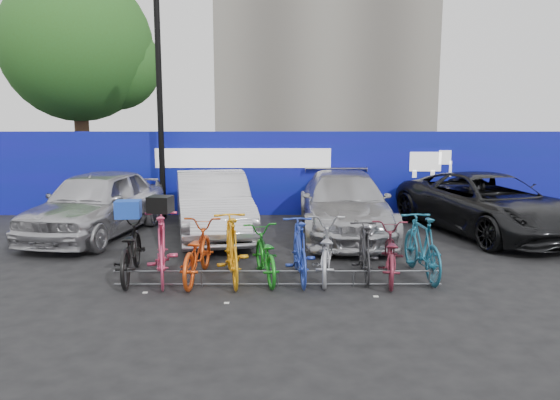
{
  "coord_description": "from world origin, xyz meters",
  "views": [
    {
      "loc": [
        0.02,
        -9.58,
        2.99
      ],
      "look_at": [
        0.05,
        2.0,
        1.08
      ],
      "focal_mm": 35.0,
      "sensor_mm": 36.0,
      "label": 1
    }
  ],
  "objects_px": {
    "car_2": "(344,204)",
    "bike_0": "(130,248)",
    "car_0": "(96,203)",
    "car_3": "(488,204)",
    "bike_2": "(197,252)",
    "bike_1": "(162,246)",
    "bike_rack": "(278,278)",
    "car_1": "(213,205)",
    "bike_5": "(300,250)",
    "bike_6": "(325,250)",
    "lamppost": "(160,100)",
    "bike_8": "(390,253)",
    "bike_3": "(232,248)",
    "bike_4": "(264,254)",
    "bike_7": "(365,250)",
    "tree": "(84,50)",
    "bike_9": "(422,246)"
  },
  "relations": [
    {
      "from": "car_2",
      "to": "bike_0",
      "type": "relative_size",
      "value": 2.44
    },
    {
      "from": "car_0",
      "to": "car_3",
      "type": "bearing_deg",
      "value": 11.78
    },
    {
      "from": "bike_2",
      "to": "bike_1",
      "type": "bearing_deg",
      "value": 6.18
    },
    {
      "from": "bike_rack",
      "to": "car_1",
      "type": "distance_m",
      "value": 4.25
    },
    {
      "from": "car_1",
      "to": "bike_5",
      "type": "xyz_separation_m",
      "value": [
        1.96,
        -3.51,
        -0.2
      ]
    },
    {
      "from": "bike_6",
      "to": "lamppost",
      "type": "bearing_deg",
      "value": -46.94
    },
    {
      "from": "bike_5",
      "to": "bike_8",
      "type": "distance_m",
      "value": 1.6
    },
    {
      "from": "car_1",
      "to": "car_3",
      "type": "height_order",
      "value": "car_1"
    },
    {
      "from": "bike_rack",
      "to": "bike_8",
      "type": "relative_size",
      "value": 3.01
    },
    {
      "from": "car_3",
      "to": "bike_3",
      "type": "relative_size",
      "value": 2.66
    },
    {
      "from": "car_1",
      "to": "bike_0",
      "type": "xyz_separation_m",
      "value": [
        -1.09,
        -3.36,
        -0.21
      ]
    },
    {
      "from": "bike_8",
      "to": "bike_1",
      "type": "bearing_deg",
      "value": 9.49
    },
    {
      "from": "bike_1",
      "to": "bike_4",
      "type": "relative_size",
      "value": 1.16
    },
    {
      "from": "car_3",
      "to": "bike_7",
      "type": "height_order",
      "value": "car_3"
    },
    {
      "from": "bike_4",
      "to": "bike_5",
      "type": "relative_size",
      "value": 0.95
    },
    {
      "from": "tree",
      "to": "car_2",
      "type": "height_order",
      "value": "tree"
    },
    {
      "from": "car_0",
      "to": "bike_4",
      "type": "distance_m",
      "value": 5.39
    },
    {
      "from": "bike_0",
      "to": "bike_4",
      "type": "relative_size",
      "value": 1.19
    },
    {
      "from": "lamppost",
      "to": "bike_rack",
      "type": "height_order",
      "value": "lamppost"
    },
    {
      "from": "bike_rack",
      "to": "bike_6",
      "type": "distance_m",
      "value": 1.08
    },
    {
      "from": "car_0",
      "to": "bike_9",
      "type": "height_order",
      "value": "car_0"
    },
    {
      "from": "car_1",
      "to": "car_2",
      "type": "bearing_deg",
      "value": -8.21
    },
    {
      "from": "bike_2",
      "to": "bike_4",
      "type": "height_order",
      "value": "bike_2"
    },
    {
      "from": "bike_rack",
      "to": "bike_8",
      "type": "distance_m",
      "value": 2.06
    },
    {
      "from": "bike_1",
      "to": "bike_9",
      "type": "height_order",
      "value": "bike_1"
    },
    {
      "from": "car_0",
      "to": "bike_1",
      "type": "relative_size",
      "value": 2.3
    },
    {
      "from": "bike_0",
      "to": "bike_7",
      "type": "bearing_deg",
      "value": 172.68
    },
    {
      "from": "bike_5",
      "to": "bike_rack",
      "type": "bearing_deg",
      "value": 41.05
    },
    {
      "from": "bike_4",
      "to": "bike_5",
      "type": "height_order",
      "value": "bike_5"
    },
    {
      "from": "bike_5",
      "to": "bike_7",
      "type": "relative_size",
      "value": 1.11
    },
    {
      "from": "bike_1",
      "to": "car_2",
      "type": "bearing_deg",
      "value": -146.46
    },
    {
      "from": "bike_7",
      "to": "car_3",
      "type": "bearing_deg",
      "value": -132.06
    },
    {
      "from": "car_1",
      "to": "bike_5",
      "type": "distance_m",
      "value": 4.03
    },
    {
      "from": "lamppost",
      "to": "bike_3",
      "type": "distance_m",
      "value": 6.68
    },
    {
      "from": "car_0",
      "to": "bike_0",
      "type": "distance_m",
      "value": 3.77
    },
    {
      "from": "bike_6",
      "to": "bike_9",
      "type": "distance_m",
      "value": 1.75
    },
    {
      "from": "bike_5",
      "to": "bike_6",
      "type": "bearing_deg",
      "value": -166.21
    },
    {
      "from": "bike_2",
      "to": "bike_7",
      "type": "height_order",
      "value": "bike_2"
    },
    {
      "from": "tree",
      "to": "lamppost",
      "type": "distance_m",
      "value": 6.14
    },
    {
      "from": "bike_7",
      "to": "bike_3",
      "type": "bearing_deg",
      "value": 7.06
    },
    {
      "from": "tree",
      "to": "bike_rack",
      "type": "height_order",
      "value": "tree"
    },
    {
      "from": "bike_0",
      "to": "bike_5",
      "type": "height_order",
      "value": "bike_5"
    },
    {
      "from": "bike_0",
      "to": "bike_rack",
      "type": "bearing_deg",
      "value": 161.27
    },
    {
      "from": "bike_9",
      "to": "bike_1",
      "type": "bearing_deg",
      "value": -2.67
    },
    {
      "from": "bike_7",
      "to": "bike_9",
      "type": "distance_m",
      "value": 1.04
    },
    {
      "from": "bike_0",
      "to": "bike_6",
      "type": "height_order",
      "value": "bike_0"
    },
    {
      "from": "car_1",
      "to": "car_2",
      "type": "distance_m",
      "value": 3.19
    },
    {
      "from": "bike_3",
      "to": "bike_6",
      "type": "xyz_separation_m",
      "value": [
        1.67,
        0.18,
        -0.08
      ]
    },
    {
      "from": "car_1",
      "to": "bike_8",
      "type": "relative_size",
      "value": 2.48
    },
    {
      "from": "lamppost",
      "to": "bike_5",
      "type": "relative_size",
      "value": 3.28
    }
  ]
}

